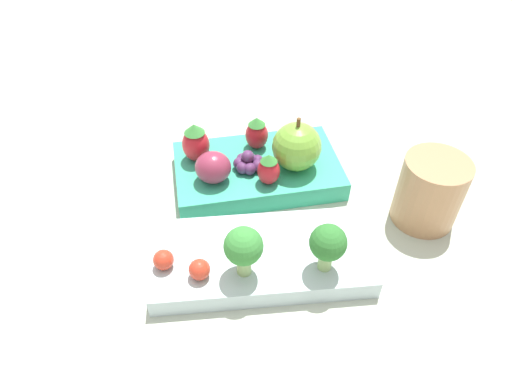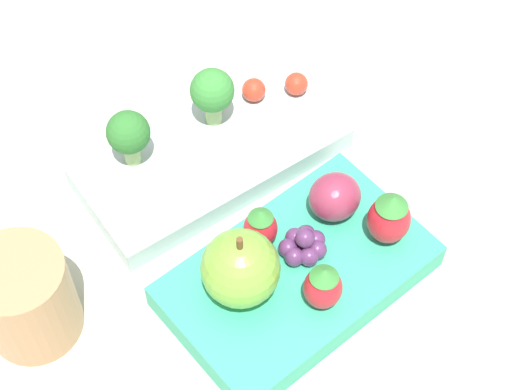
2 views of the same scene
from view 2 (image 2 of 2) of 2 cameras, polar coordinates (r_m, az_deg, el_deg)
name	(u,v)px [view 2 (image 2 of 2)]	position (r m, az deg, el deg)	size (l,w,h in m)	color
ground_plane	(250,218)	(0.70, -0.39, -1.57)	(4.00, 4.00, 0.00)	#ADB7A3
bento_box_savoury	(214,156)	(0.73, -2.81, 2.63)	(0.23, 0.12, 0.02)	silver
bento_box_fruit	(302,273)	(0.66, 3.10, -5.25)	(0.22, 0.15, 0.03)	#33A87F
broccoli_floret_0	(212,92)	(0.71, -2.93, 6.87)	(0.04, 0.04, 0.06)	#93B770
broccoli_floret_1	(128,134)	(0.69, -8.50, 4.05)	(0.04, 0.04, 0.05)	#93B770
cherry_tomato_0	(254,90)	(0.74, -0.15, 7.02)	(0.02, 0.02, 0.02)	red
cherry_tomato_1	(296,84)	(0.75, 2.71, 7.41)	(0.02, 0.02, 0.02)	red
apple	(240,268)	(0.61, -1.04, -4.91)	(0.06, 0.06, 0.07)	#70A838
strawberry_0	(389,217)	(0.65, 8.88, -1.48)	(0.03, 0.03, 0.05)	red
strawberry_1	(329,283)	(0.62, 4.88, -5.85)	(0.03, 0.03, 0.04)	red
strawberry_2	(260,226)	(0.64, 0.30, -2.11)	(0.03, 0.03, 0.04)	red
plum	(335,197)	(0.66, 5.27, -0.12)	(0.04, 0.04, 0.04)	#892D47
grape_cluster	(304,245)	(0.65, 3.25, -3.33)	(0.03, 0.03, 0.03)	#562D5B
drinking_cup	(26,298)	(0.64, -15.11, -6.65)	(0.07, 0.07, 0.08)	tan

